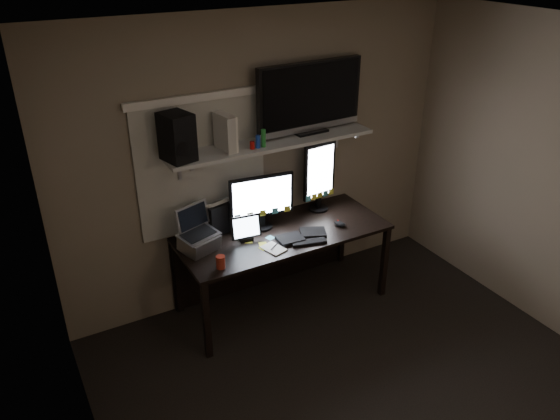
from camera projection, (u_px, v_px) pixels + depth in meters
floor at (381, 408)px, 3.85m from camera, size 3.60×3.60×0.00m
ceiling at (424, 44)px, 2.72m from camera, size 3.60×3.60×0.00m
back_wall at (262, 160)px, 4.69m from camera, size 3.60×0.00×3.60m
left_wall at (94, 358)px, 2.51m from camera, size 0.00×3.60×3.60m
window_blinds at (203, 167)px, 4.42m from camera, size 1.10×0.02×1.10m
desk at (276, 243)px, 4.81m from camera, size 1.80×0.75×0.73m
wall_shelf at (271, 143)px, 4.45m from camera, size 1.80×0.35×0.03m
monitor_landscape at (262, 202)px, 4.59m from camera, size 0.56×0.13×0.49m
monitor_portrait at (319, 177)px, 4.87m from camera, size 0.33×0.09×0.65m
keyboard at (302, 236)px, 4.54m from camera, size 0.47×0.28×0.03m
mouse at (340, 224)px, 4.72m from camera, size 0.10×0.12×0.04m
notepad at (274, 249)px, 4.37m from camera, size 0.18×0.22×0.01m
tablet at (245, 228)px, 4.46m from camera, size 0.27×0.14×0.23m
file_sorter at (219, 217)px, 4.56m from camera, size 0.25×0.16×0.29m
laptop at (198, 231)px, 4.29m from camera, size 0.37×0.34×0.35m
cup at (221, 262)px, 4.11m from camera, size 0.08×0.08×0.10m
sticky_notes at (268, 242)px, 4.47m from camera, size 0.29×0.23×0.00m
tv at (310, 98)px, 4.52m from camera, size 1.00×0.22×0.59m
game_console at (225, 132)px, 4.21m from camera, size 0.11×0.25×0.28m
speaker at (177, 137)px, 4.00m from camera, size 0.25×0.28×0.36m
bottles at (258, 139)px, 4.28m from camera, size 0.24×0.12×0.15m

